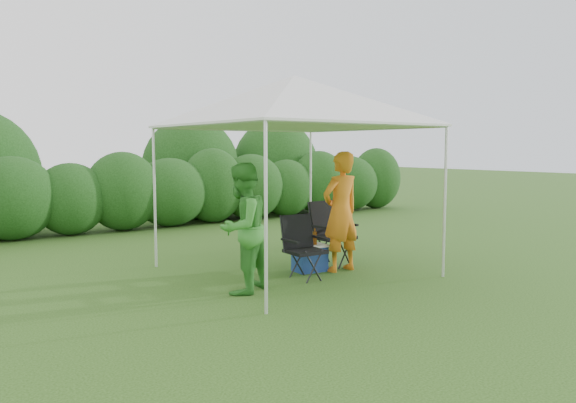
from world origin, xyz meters
TOP-DOWN VIEW (x-y plane):
  - ground at (0.00, 0.00)m, footprint 70.00×70.00m
  - hedge at (0.10, 6.00)m, footprint 15.90×1.53m
  - canopy at (0.00, 0.50)m, footprint 3.10×3.10m
  - chair_right at (0.75, 0.58)m, footprint 0.65×0.60m
  - chair_left at (-0.15, 0.11)m, footprint 0.57×0.52m
  - man at (0.59, 0.14)m, footprint 0.65×0.43m
  - woman at (-1.23, -0.07)m, footprint 0.98×0.89m
  - cooler at (0.21, 0.39)m, footprint 0.50×0.38m
  - bottle at (0.27, 0.35)m, footprint 0.06×0.06m
  - lawn_toy at (3.47, 4.03)m, footprint 0.64×0.53m

SIDE VIEW (x-z plane):
  - ground at x=0.00m, z-range 0.00..0.00m
  - lawn_toy at x=3.47m, z-range -0.01..0.31m
  - cooler at x=0.21m, z-range 0.00..0.40m
  - chair_left at x=-0.15m, z-range 0.06..0.94m
  - bottle at x=0.27m, z-range 0.40..0.64m
  - chair_right at x=0.75m, z-range 0.07..1.05m
  - woman at x=-1.23m, z-range 0.00..1.63m
  - hedge at x=0.10m, z-range -0.07..1.73m
  - man at x=0.59m, z-range 0.00..1.76m
  - canopy at x=0.00m, z-range 1.05..3.88m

